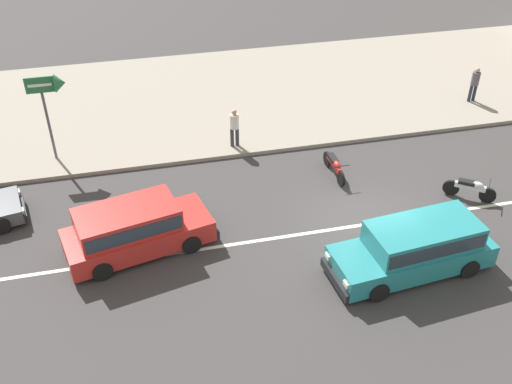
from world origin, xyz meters
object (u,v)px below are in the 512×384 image
object	(u,v)px
motorcycle_1	(470,188)
pedestrian_by_shop	(475,82)
minivan_teal_3	(416,246)
minivan_red_2	(134,228)
arrow_signboard	(55,89)
motorcycle_0	(334,165)
pedestrian_mid_kerb	(234,125)

from	to	relation	value
motorcycle_1	pedestrian_by_shop	bearing A→B (deg)	60.15
minivan_teal_3	motorcycle_1	xyz separation A→B (m)	(3.40, 2.80, -0.43)
minivan_red_2	minivan_teal_3	size ratio (longest dim) A/B	0.96
arrow_signboard	pedestrian_by_shop	world-z (taller)	arrow_signboard
minivan_teal_3	pedestrian_by_shop	bearing A→B (deg)	52.46
motorcycle_1	arrow_signboard	size ratio (longest dim) A/B	0.45
motorcycle_1	minivan_red_2	bearing A→B (deg)	-179.44
minivan_red_2	arrow_signboard	bearing A→B (deg)	110.05
motorcycle_1	pedestrian_by_shop	world-z (taller)	pedestrian_by_shop
motorcycle_0	motorcycle_1	distance (m)	4.69
arrow_signboard	pedestrian_by_shop	distance (m)	17.13
pedestrian_mid_kerb	motorcycle_0	bearing A→B (deg)	-40.03
arrow_signboard	pedestrian_mid_kerb	bearing A→B (deg)	-5.63
minivan_teal_3	pedestrian_by_shop	world-z (taller)	pedestrian_by_shop
arrow_signboard	pedestrian_by_shop	bearing A→B (deg)	2.53
minivan_teal_3	motorcycle_1	world-z (taller)	minivan_teal_3
minivan_teal_3	pedestrian_mid_kerb	size ratio (longest dim) A/B	3.21
pedestrian_mid_kerb	pedestrian_by_shop	bearing A→B (deg)	7.18
pedestrian_by_shop	motorcycle_1	bearing A→B (deg)	-119.85
minivan_teal_3	pedestrian_mid_kerb	xyz separation A→B (m)	(-3.76, 7.81, 0.20)
motorcycle_0	motorcycle_1	bearing A→B (deg)	-30.66
arrow_signboard	pedestrian_mid_kerb	world-z (taller)	arrow_signboard
arrow_signboard	pedestrian_mid_kerb	size ratio (longest dim) A/B	2.13
minivan_red_2	motorcycle_1	world-z (taller)	minivan_red_2
motorcycle_1	pedestrian_mid_kerb	distance (m)	8.76
minivan_red_2	motorcycle_0	world-z (taller)	minivan_red_2
arrow_signboard	minivan_red_2	bearing A→B (deg)	-69.95
motorcycle_0	pedestrian_mid_kerb	xyz separation A→B (m)	(-3.12, 2.62, 0.62)
minivan_teal_3	arrow_signboard	distance (m)	13.21
motorcycle_0	arrow_signboard	distance (m)	10.18
arrow_signboard	pedestrian_mid_kerb	distance (m)	6.51
minivan_teal_3	pedestrian_mid_kerb	world-z (taller)	pedestrian_mid_kerb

